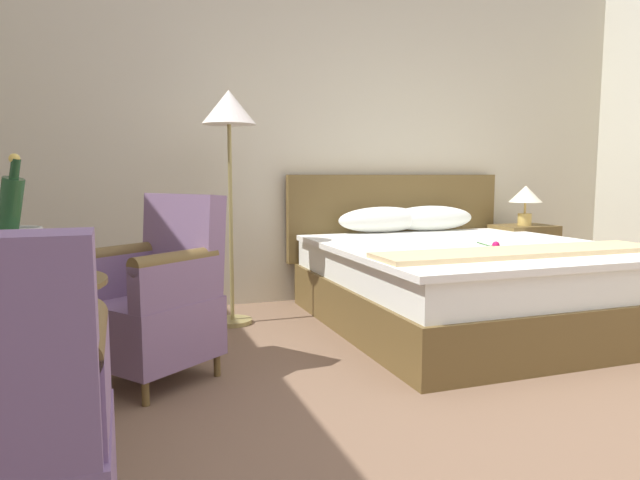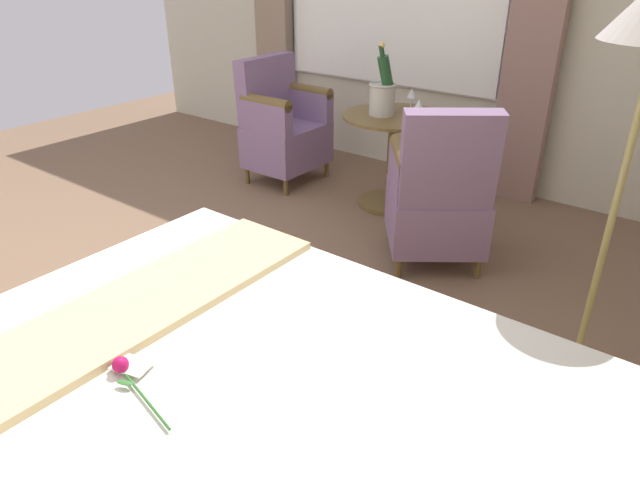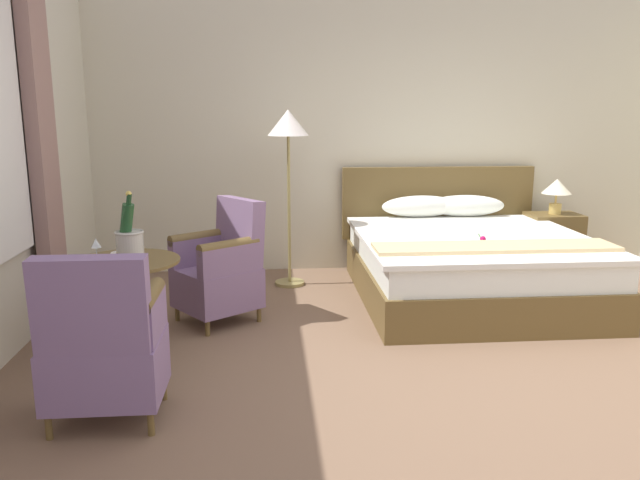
% 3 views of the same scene
% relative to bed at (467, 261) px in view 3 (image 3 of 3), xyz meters
% --- Properties ---
extents(ground_plane, '(7.30, 7.30, 0.00)m').
position_rel_bed_xyz_m(ground_plane, '(-0.60, -1.65, -0.32)').
color(ground_plane, brown).
extents(wall_headboard_side, '(5.92, 0.12, 2.91)m').
position_rel_bed_xyz_m(wall_headboard_side, '(-0.60, 1.16, 1.13)').
color(wall_headboard_side, beige).
rests_on(wall_headboard_side, ground).
extents(bed, '(1.99, 2.19, 1.06)m').
position_rel_bed_xyz_m(bed, '(0.00, 0.00, 0.00)').
color(bed, brown).
rests_on(bed, ground).
extents(nightstand, '(0.54, 0.37, 0.62)m').
position_rel_bed_xyz_m(nightstand, '(1.11, 0.69, -0.01)').
color(nightstand, brown).
rests_on(nightstand, ground).
extents(bedside_lamp, '(0.29, 0.29, 0.35)m').
position_rel_bed_xyz_m(bedside_lamp, '(1.11, 0.69, 0.55)').
color(bedside_lamp, tan).
rests_on(bedside_lamp, nightstand).
extents(floor_lamp_brass, '(0.38, 0.38, 1.64)m').
position_rel_bed_xyz_m(floor_lamp_brass, '(-1.56, 0.51, 1.08)').
color(floor_lamp_brass, olive).
rests_on(floor_lamp_brass, ground).
extents(side_table_round, '(0.71, 0.71, 0.66)m').
position_rel_bed_xyz_m(side_table_round, '(-2.71, -1.12, 0.08)').
color(side_table_round, brown).
rests_on(side_table_round, ground).
extents(champagne_bucket, '(0.19, 0.19, 0.47)m').
position_rel_bed_xyz_m(champagne_bucket, '(-2.66, -1.20, 0.49)').
color(champagne_bucket, '#B4B2A9').
rests_on(champagne_bucket, side_table_round).
extents(wine_glass_near_bucket, '(0.07, 0.07, 0.13)m').
position_rel_bed_xyz_m(wine_glass_near_bucket, '(-2.70, -0.94, 0.44)').
color(wine_glass_near_bucket, white).
rests_on(wine_glass_near_bucket, side_table_round).
extents(wine_glass_near_edge, '(0.07, 0.07, 0.15)m').
position_rel_bed_xyz_m(wine_glass_near_edge, '(-2.90, -1.11, 0.45)').
color(wine_glass_near_edge, white).
rests_on(wine_glass_near_edge, side_table_round).
extents(snack_plate, '(0.15, 0.15, 0.04)m').
position_rel_bed_xyz_m(snack_plate, '(-2.77, -0.94, 0.35)').
color(snack_plate, white).
rests_on(snack_plate, side_table_round).
extents(armchair_by_window, '(0.77, 0.76, 0.96)m').
position_rel_bed_xyz_m(armchair_by_window, '(-2.13, -0.47, 0.10)').
color(armchair_by_window, brown).
rests_on(armchair_by_window, ground).
extents(armchair_facing_bed, '(0.59, 0.51, 0.95)m').
position_rel_bed_xyz_m(armchair_facing_bed, '(-2.63, -2.08, 0.11)').
color(armchair_facing_bed, brown).
rests_on(armchair_facing_bed, ground).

